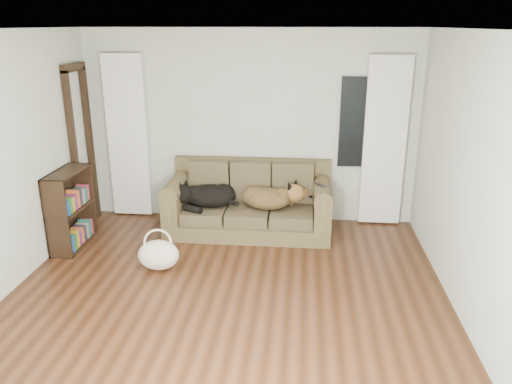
# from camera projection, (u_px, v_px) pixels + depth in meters

# --- Properties ---
(floor) EXTENTS (5.00, 5.00, 0.00)m
(floor) POSITION_uv_depth(u_px,v_px,m) (223.00, 310.00, 4.85)
(floor) COLOR #32190C
(floor) RESTS_ON ground
(ceiling) EXTENTS (5.00, 5.00, 0.00)m
(ceiling) POSITION_uv_depth(u_px,v_px,m) (216.00, 29.00, 4.01)
(ceiling) COLOR white
(ceiling) RESTS_ON ground
(wall_back) EXTENTS (4.50, 0.04, 2.60)m
(wall_back) POSITION_uv_depth(u_px,v_px,m) (250.00, 128.00, 6.79)
(wall_back) COLOR #B7BBB4
(wall_back) RESTS_ON ground
(wall_right) EXTENTS (0.04, 5.00, 2.60)m
(wall_right) POSITION_uv_depth(u_px,v_px,m) (482.00, 191.00, 4.22)
(wall_right) COLOR #B7BBB4
(wall_right) RESTS_ON ground
(curtain_left) EXTENTS (0.55, 0.08, 2.25)m
(curtain_left) POSITION_uv_depth(u_px,v_px,m) (128.00, 137.00, 6.91)
(curtain_left) COLOR white
(curtain_left) RESTS_ON ground
(curtain_right) EXTENTS (0.55, 0.08, 2.25)m
(curtain_right) POSITION_uv_depth(u_px,v_px,m) (384.00, 143.00, 6.59)
(curtain_right) COLOR white
(curtain_right) RESTS_ON ground
(window_pane) EXTENTS (0.50, 0.03, 1.20)m
(window_pane) POSITION_uv_depth(u_px,v_px,m) (359.00, 123.00, 6.59)
(window_pane) COLOR black
(window_pane) RESTS_ON wall_back
(door_casing) EXTENTS (0.07, 0.60, 2.10)m
(door_casing) POSITION_uv_depth(u_px,v_px,m) (82.00, 150.00, 6.64)
(door_casing) COLOR black
(door_casing) RESTS_ON ground
(sofa) EXTENTS (2.13, 0.92, 0.87)m
(sofa) POSITION_uv_depth(u_px,v_px,m) (249.00, 199.00, 6.56)
(sofa) COLOR #38371D
(sofa) RESTS_ON floor
(dog_black_lab) EXTENTS (0.70, 0.50, 0.29)m
(dog_black_lab) POSITION_uv_depth(u_px,v_px,m) (207.00, 197.00, 6.57)
(dog_black_lab) COLOR black
(dog_black_lab) RESTS_ON sofa
(dog_shepherd) EXTENTS (0.80, 0.66, 0.30)m
(dog_shepherd) POSITION_uv_depth(u_px,v_px,m) (269.00, 198.00, 6.50)
(dog_shepherd) COLOR black
(dog_shepherd) RESTS_ON sofa
(tv_remote) EXTENTS (0.13, 0.16, 0.02)m
(tv_remote) POSITION_uv_depth(u_px,v_px,m) (321.00, 185.00, 6.23)
(tv_remote) COLOR black
(tv_remote) RESTS_ON sofa
(tote_bag) EXTENTS (0.55, 0.47, 0.34)m
(tote_bag) POSITION_uv_depth(u_px,v_px,m) (159.00, 256.00, 5.62)
(tote_bag) COLOR beige
(tote_bag) RESTS_ON floor
(bookshelf) EXTENTS (0.34, 0.79, 0.97)m
(bookshelf) POSITION_uv_depth(u_px,v_px,m) (70.00, 208.00, 6.11)
(bookshelf) COLOR black
(bookshelf) RESTS_ON floor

